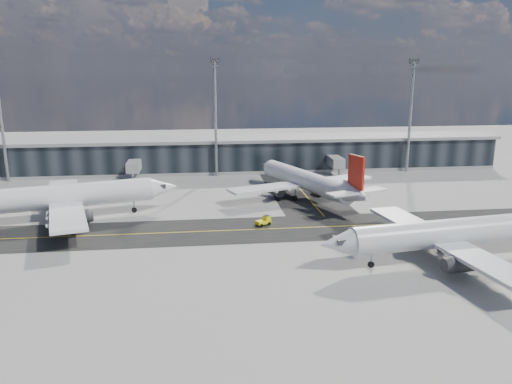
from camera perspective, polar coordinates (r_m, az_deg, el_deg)
ground at (r=79.86m, az=-2.98°, el=-5.31°), size 300.00×300.00×0.00m
taxiway_lanes at (r=90.36m, az=-0.98°, el=-2.99°), size 180.00×63.00×0.03m
terminal_concourse at (r=132.18m, az=-4.66°, el=4.17°), size 152.00×19.80×8.80m
floodlight_masts at (r=123.85m, az=-4.65°, el=8.90°), size 102.50×0.70×28.90m
airliner_af at (r=94.76m, az=-22.02°, el=-0.57°), size 42.80×36.83×12.84m
airliner_redtail at (r=103.49m, az=5.80°, el=1.28°), size 32.53×37.63×11.51m
airliner_near at (r=75.33m, az=21.57°, el=-4.38°), size 39.54×33.82×11.71m
baggage_tug at (r=86.06m, az=0.96°, el=-3.29°), size 2.89×2.40×1.64m
service_van at (r=123.79m, az=3.01°, el=1.93°), size 3.82×5.36×1.36m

